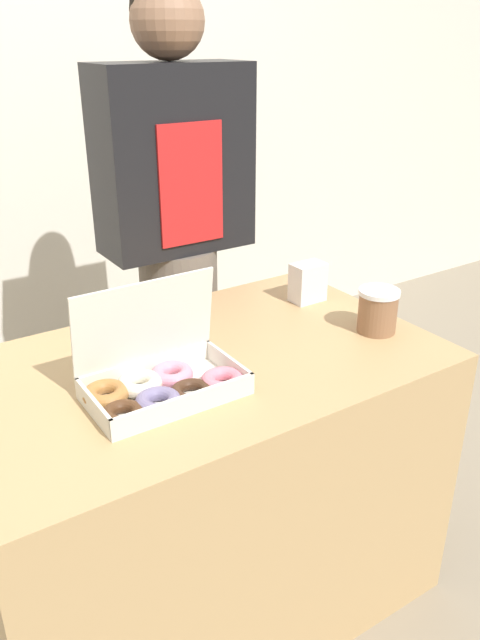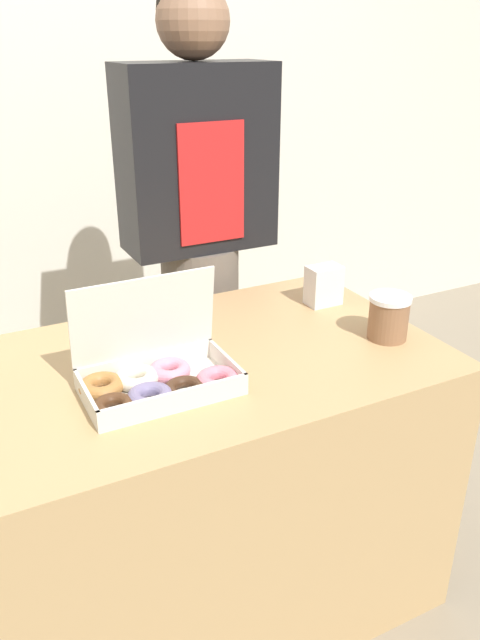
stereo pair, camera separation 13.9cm
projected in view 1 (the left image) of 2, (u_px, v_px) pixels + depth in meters
ground_plane at (208, 590)px, 1.80m from camera, size 14.00×14.00×0.00m
wall_back at (5, 81)px, 2.36m from camera, size 10.00×0.05×2.60m
table at (205, 486)px, 1.64m from camera, size 1.14×0.70×0.76m
donut_box at (159, 381)px, 1.32m from camera, size 0.35×0.21×0.24m
coffee_cup at (378, 310)px, 1.60m from camera, size 0.11×0.11×0.12m
napkin_holder at (308, 282)px, 1.79m from camera, size 0.10×0.06×0.11m
person_customer at (177, 243)px, 1.96m from camera, size 0.46×0.25×1.62m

